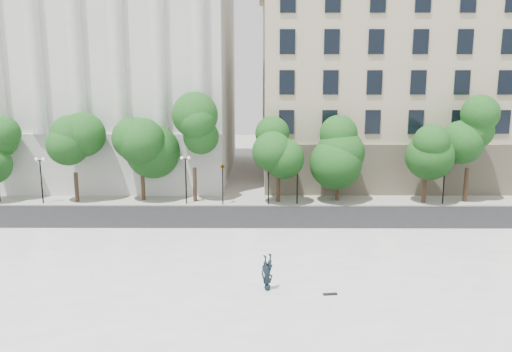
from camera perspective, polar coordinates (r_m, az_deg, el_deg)
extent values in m
plane|color=#A7A49E|center=(23.24, -3.34, -17.20)|extent=(160.00, 160.00, 0.00)
cube|color=white|center=(25.83, -2.92, -13.62)|extent=(44.00, 22.00, 0.45)
cube|color=black|center=(40.00, -1.74, -4.93)|extent=(60.00, 8.00, 0.02)
cube|color=#ADAB9F|center=(45.79, -1.48, -2.81)|extent=(60.00, 4.00, 0.12)
cube|color=silver|center=(62.24, -17.29, 11.91)|extent=(30.00, 26.00, 25.00)
cube|color=tan|center=(62.29, 17.94, 10.03)|extent=(36.00, 26.00, 21.00)
cylinder|color=black|center=(43.84, -3.83, -1.18)|extent=(0.10, 0.10, 3.50)
imported|color=black|center=(43.45, -3.86, 1.52)|extent=(0.50, 1.75, 0.70)
cylinder|color=black|center=(43.74, 1.43, -1.19)|extent=(0.10, 0.10, 3.50)
imported|color=black|center=(43.34, 1.45, 1.53)|extent=(1.04, 1.75, 0.70)
imported|color=black|center=(25.91, 1.30, -12.36)|extent=(1.63, 1.94, 0.51)
cube|color=black|center=(25.72, 8.47, -13.20)|extent=(0.73, 0.26, 0.07)
cylinder|color=#382619|center=(47.68, -19.82, -1.27)|extent=(0.36, 0.36, 2.78)
sphere|color=#143D11|center=(47.07, -20.12, 3.21)|extent=(3.65, 3.65, 3.65)
cylinder|color=#382619|center=(46.69, -12.79, -1.00)|extent=(0.36, 0.36, 2.99)
sphere|color=#143D11|center=(46.04, -13.00, 3.94)|extent=(4.28, 4.28, 4.28)
cylinder|color=#382619|center=(45.33, -7.00, -1.04)|extent=(0.36, 0.36, 3.19)
sphere|color=#143D11|center=(44.63, -7.13, 4.40)|extent=(3.80, 3.80, 3.80)
cylinder|color=#382619|center=(44.95, 2.55, -1.53)|extent=(0.36, 0.36, 2.48)
sphere|color=#143D11|center=(44.34, 2.59, 2.73)|extent=(3.44, 3.44, 3.44)
cylinder|color=#382619|center=(45.92, 9.28, -1.33)|extent=(0.36, 0.36, 2.59)
sphere|color=#143D11|center=(45.31, 9.42, 3.01)|extent=(3.97, 3.97, 3.97)
cylinder|color=#382619|center=(47.08, 18.66, -1.44)|extent=(0.36, 0.36, 2.62)
sphere|color=#143D11|center=(46.48, 18.93, 2.85)|extent=(3.82, 3.82, 3.82)
cylinder|color=#382619|center=(48.69, 22.84, -1.00)|extent=(0.36, 0.36, 3.18)
sphere|color=#143D11|center=(48.04, 23.22, 4.04)|extent=(3.68, 3.68, 3.68)
cylinder|color=black|center=(47.97, -23.30, -0.70)|extent=(0.12, 0.12, 4.00)
cube|color=black|center=(47.64, -23.48, 1.65)|extent=(0.60, 0.06, 0.06)
sphere|color=white|center=(47.75, -23.82, 1.77)|extent=(0.28, 0.28, 0.28)
sphere|color=white|center=(47.50, -23.16, 1.78)|extent=(0.28, 0.28, 0.28)
cylinder|color=black|center=(44.42, -8.01, -0.69)|extent=(0.12, 0.12, 4.13)
cube|color=black|center=(44.05, -8.08, 1.94)|extent=(0.60, 0.06, 0.06)
sphere|color=white|center=(44.08, -8.47, 2.06)|extent=(0.28, 0.28, 0.28)
sphere|color=white|center=(43.99, -7.70, 2.07)|extent=(0.28, 0.28, 0.28)
cylinder|color=black|center=(44.07, 4.75, -0.61)|extent=(0.12, 0.12, 4.29)
cube|color=black|center=(43.70, 4.79, 2.15)|extent=(0.60, 0.06, 0.06)
sphere|color=white|center=(43.66, 4.40, 2.28)|extent=(0.28, 0.28, 0.28)
sphere|color=white|center=(43.71, 5.19, 2.28)|extent=(0.28, 0.28, 0.28)
cylinder|color=black|center=(46.94, 20.67, -0.90)|extent=(0.12, 0.12, 3.76)
cube|color=black|center=(46.61, 20.82, 1.36)|extent=(0.60, 0.06, 0.06)
sphere|color=white|center=(46.49, 20.49, 1.49)|extent=(0.28, 0.28, 0.28)
sphere|color=white|center=(46.70, 21.18, 1.48)|extent=(0.28, 0.28, 0.28)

